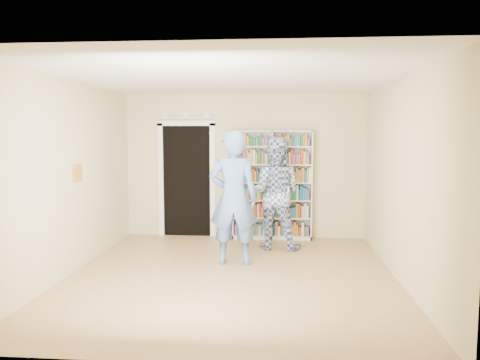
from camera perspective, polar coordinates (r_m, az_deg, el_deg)
The scene contains 11 objects.
floor at distance 6.59m, azimuth -1.10°, elevation -11.59°, with size 5.00×5.00×0.00m, color #9D754C.
ceiling at distance 6.34m, azimuth -1.15°, elevation 12.41°, with size 5.00×5.00×0.00m, color white.
wall_back at distance 8.80m, azimuth 0.55°, elevation 1.74°, with size 4.50×4.50×0.00m, color beige.
wall_left at distance 6.92m, azimuth -19.98°, elevation 0.31°, with size 5.00×5.00×0.00m, color beige.
wall_right at distance 6.49m, azimuth 19.05°, elevation -0.00°, with size 5.00×5.00×0.00m, color beige.
bookshelf at distance 8.66m, azimuth 3.94°, elevation -0.56°, with size 1.46×0.27×2.01m.
doorway at distance 8.95m, azimuth -6.50°, elevation 0.67°, with size 1.10×0.08×2.43m.
wall_art at distance 7.09m, azimuth -19.17°, elevation 0.86°, with size 0.03×0.25×0.25m, color brown.
man_blue at distance 6.96m, azimuth -0.81°, elevation -2.21°, with size 0.73×0.48×2.00m, color #577BC2.
man_plaid at distance 7.95m, azimuth 4.26°, elevation -1.60°, with size 0.92×0.72×1.90m, color #2D4989.
paper_sheet at distance 7.76m, azimuth 5.37°, elevation -1.79°, with size 0.20×0.01×0.28m, color white.
Camera 1 is at (0.65, -6.26, 1.96)m, focal length 35.00 mm.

